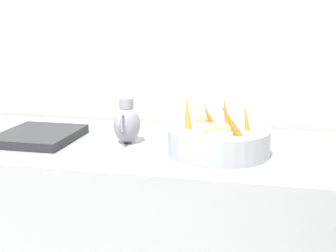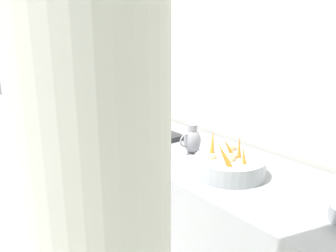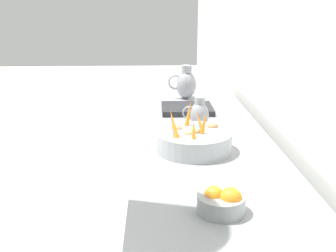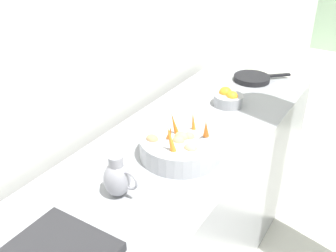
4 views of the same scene
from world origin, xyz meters
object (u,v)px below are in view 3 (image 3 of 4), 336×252
metal_pitcher_short (199,114)px  orange_bowl (222,202)px  vegetable_colander (193,140)px  metal_pitcher_tall (186,84)px

metal_pitcher_short → orange_bowl: bearing=88.3°
vegetable_colander → orange_bowl: (-0.04, 0.63, -0.01)m
metal_pitcher_tall → metal_pitcher_short: 0.75m
orange_bowl → metal_pitcher_tall: 1.76m
orange_bowl → metal_pitcher_short: 1.01m
vegetable_colander → orange_bowl: 0.63m
vegetable_colander → orange_bowl: vegetable_colander is taller
vegetable_colander → metal_pitcher_short: 0.39m
orange_bowl → metal_pitcher_tall: bearing=-90.4°
metal_pitcher_tall → metal_pitcher_short: size_ratio=1.37×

